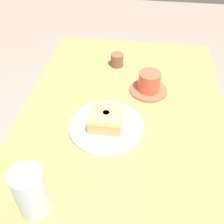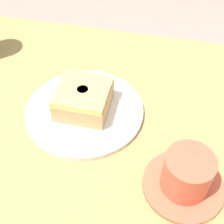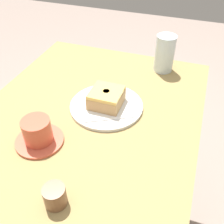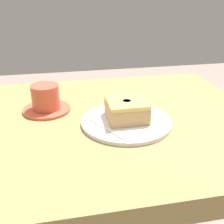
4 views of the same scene
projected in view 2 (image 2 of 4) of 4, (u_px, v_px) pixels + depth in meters
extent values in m
cube|color=olive|center=(125.00, 146.00, 0.59)|extent=(0.93, 0.67, 0.06)
cylinder|color=olive|center=(30.00, 134.00, 1.09)|extent=(0.06, 0.06, 0.70)
cylinder|color=silver|center=(85.00, 111.00, 0.61)|extent=(0.23, 0.23, 0.01)
cube|color=white|center=(84.00, 108.00, 0.61)|extent=(0.20, 0.20, 0.00)
cube|color=tan|center=(84.00, 101.00, 0.59)|extent=(0.10, 0.10, 0.04)
cube|color=#F4C960|center=(83.00, 91.00, 0.57)|extent=(0.09, 0.09, 0.01)
cylinder|color=tan|center=(83.00, 90.00, 0.57)|extent=(0.02, 0.02, 0.00)
cylinder|color=#CE583E|center=(183.00, 185.00, 0.50)|extent=(0.13, 0.13, 0.01)
cylinder|color=#D2533C|center=(187.00, 173.00, 0.48)|extent=(0.08, 0.08, 0.07)
cylinder|color=black|center=(191.00, 162.00, 0.45)|extent=(0.07, 0.07, 0.00)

